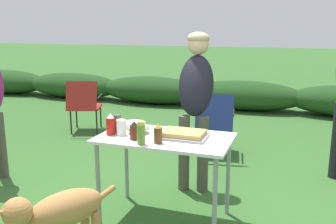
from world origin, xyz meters
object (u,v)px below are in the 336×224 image
Objects in this scene: mixing_bowl at (138,128)px; standing_person_in_olive_jacket at (196,92)px; relish_jar at (141,133)px; camp_chair_green_behind_table at (84,103)px; food_tray at (183,134)px; bbq_sauce_bottle at (134,131)px; beer_bottle at (158,134)px; spice_jar at (118,124)px; dog at (59,215)px; camp_chair_near_hedge at (215,121)px; folding_table at (165,146)px; plate_stack at (134,125)px; ketchup_bottle at (111,124)px; paper_cup_stack at (121,127)px.

standing_person_in_olive_jacket is (0.31, 0.73, 0.21)m from mixing_bowl.
relish_jar is 3.18m from camp_chair_green_behind_table.
bbq_sauce_bottle reaches higher than food_tray.
beer_bottle is 1.00× the size of spice_jar.
mixing_bowl is at bearing -69.09° from dog.
relish_jar is 2.04m from camp_chair_near_hedge.
camp_chair_near_hedge is at bearing 85.81° from relish_jar.
dog is (-0.18, -0.80, -0.37)m from bbq_sauce_bottle.
folding_table is 5.31× the size of plate_stack.
mixing_bowl is 0.19m from bbq_sauce_bottle.
ketchup_bottle is 0.22× the size of camp_chair_green_behind_table.
food_tray is 0.47× the size of camp_chair_near_hedge.
standing_person_in_olive_jacket is at bearing -98.62° from camp_chair_near_hedge.
relish_jar is at bearing -44.98° from bbq_sauce_bottle.
bbq_sauce_bottle is 1.95m from camp_chair_near_hedge.
camp_chair_green_behind_table and camp_chair_near_hedge have the same top height.
relish_jar is (0.26, -0.18, 0.02)m from paper_cup_stack.
mixing_bowl is 1.27× the size of bbq_sauce_bottle.
bbq_sauce_bottle is at bearing -153.54° from food_tray.
camp_chair_near_hedge reaches higher than dog.
ketchup_bottle is 0.39m from relish_jar.
camp_chair_green_behind_table is at bearing 129.84° from relish_jar.
beer_bottle reaches higher than camp_chair_green_behind_table.
bbq_sauce_bottle is at bearing -106.82° from camp_chair_near_hedge.
relish_jar is at bearing -59.38° from plate_stack.
relish_jar is 0.22× the size of camp_chair_green_behind_table.
spice_jar is at bearing -128.88° from standing_person_in_olive_jacket.
relish_jar is at bearing -112.06° from folding_table.
folding_table is 0.28m from mixing_bowl.
ketchup_bottle is 1.17× the size of beer_bottle.
spice_jar is at bearing -164.01° from mixing_bowl.
standing_person_in_olive_jacket reaches higher than dog.
camp_chair_green_behind_table is at bearing 159.85° from camp_chair_near_hedge.
spice_jar reaches higher than camp_chair_near_hedge.
dog is 0.91× the size of camp_chair_green_behind_table.
mixing_bowl is 0.18m from spice_jar.
ketchup_bottle is at bearing -128.18° from standing_person_in_olive_jacket.
ketchup_bottle reaches higher than bbq_sauce_bottle.
ketchup_bottle reaches higher than relish_jar.
bbq_sauce_bottle is 0.10× the size of standing_person_in_olive_jacket.
relish_jar is (-0.10, -0.25, 0.17)m from folding_table.
bbq_sauce_bottle is 0.81× the size of ketchup_bottle.
ketchup_bottle is 0.22× the size of camp_chair_near_hedge.
camp_chair_green_behind_table is (-1.92, 2.32, -0.34)m from bbq_sauce_bottle.
paper_cup_stack is 0.72× the size of relish_jar.
mixing_bowl is (0.12, -0.16, 0.02)m from plate_stack.
ketchup_bottle reaches higher than mixing_bowl.
folding_table is 0.49m from ketchup_bottle.
beer_bottle is 0.96m from standing_person_in_olive_jacket.
folding_table is 1.76m from camp_chair_near_hedge.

